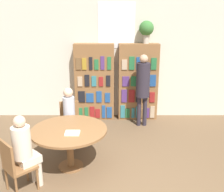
{
  "coord_description": "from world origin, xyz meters",
  "views": [
    {
      "loc": [
        -0.11,
        -3.02,
        2.62
      ],
      "look_at": [
        -0.09,
        1.97,
        1.05
      ],
      "focal_mm": 42.0,
      "sensor_mm": 36.0,
      "label": 1
    }
  ],
  "objects_px": {
    "bookshelf_right": "(137,82)",
    "librarian_standing": "(142,83)",
    "seated_reader_left": "(68,115)",
    "flower_vase": "(145,29)",
    "bookshelf_left": "(93,82)",
    "chair_near_camera": "(14,165)",
    "chair_left_side": "(69,121)",
    "seated_reader_right": "(24,148)",
    "reading_table": "(68,135)"
  },
  "relations": [
    {
      "from": "chair_near_camera",
      "to": "seated_reader_right",
      "type": "bearing_deg",
      "value": 90.0
    },
    {
      "from": "seated_reader_left",
      "to": "bookshelf_right",
      "type": "bearing_deg",
      "value": -143.28
    },
    {
      "from": "flower_vase",
      "to": "chair_near_camera",
      "type": "height_order",
      "value": "flower_vase"
    },
    {
      "from": "chair_near_camera",
      "to": "seated_reader_right",
      "type": "distance_m",
      "value": 0.28
    },
    {
      "from": "flower_vase",
      "to": "reading_table",
      "type": "xyz_separation_m",
      "value": [
        -1.56,
        -2.35,
        -1.65
      ]
    },
    {
      "from": "seated_reader_left",
      "to": "seated_reader_right",
      "type": "height_order",
      "value": "seated_reader_left"
    },
    {
      "from": "seated_reader_left",
      "to": "reading_table",
      "type": "bearing_deg",
      "value": 90.0
    },
    {
      "from": "bookshelf_left",
      "to": "flower_vase",
      "type": "xyz_separation_m",
      "value": [
        1.27,
        0.0,
        1.31
      ]
    },
    {
      "from": "reading_table",
      "to": "librarian_standing",
      "type": "bearing_deg",
      "value": 51.52
    },
    {
      "from": "chair_near_camera",
      "to": "librarian_standing",
      "type": "bearing_deg",
      "value": 94.8
    },
    {
      "from": "bookshelf_right",
      "to": "seated_reader_right",
      "type": "xyz_separation_m",
      "value": [
        -1.98,
        -2.92,
        -0.27
      ]
    },
    {
      "from": "seated_reader_left",
      "to": "librarian_standing",
      "type": "relative_size",
      "value": 0.71
    },
    {
      "from": "flower_vase",
      "to": "reading_table",
      "type": "bearing_deg",
      "value": -123.63
    },
    {
      "from": "flower_vase",
      "to": "seated_reader_left",
      "type": "bearing_deg",
      "value": -137.4
    },
    {
      "from": "flower_vase",
      "to": "seated_reader_left",
      "type": "relative_size",
      "value": 0.44
    },
    {
      "from": "reading_table",
      "to": "seated_reader_right",
      "type": "xyz_separation_m",
      "value": [
        -0.58,
        -0.57,
        0.07
      ]
    },
    {
      "from": "bookshelf_right",
      "to": "flower_vase",
      "type": "distance_m",
      "value": 1.32
    },
    {
      "from": "flower_vase",
      "to": "librarian_standing",
      "type": "height_order",
      "value": "flower_vase"
    },
    {
      "from": "bookshelf_right",
      "to": "reading_table",
      "type": "xyz_separation_m",
      "value": [
        -1.4,
        -2.34,
        -0.33
      ]
    },
    {
      "from": "bookshelf_right",
      "to": "bookshelf_left",
      "type": "bearing_deg",
      "value": 179.97
    },
    {
      "from": "seated_reader_right",
      "to": "librarian_standing",
      "type": "height_order",
      "value": "librarian_standing"
    },
    {
      "from": "bookshelf_left",
      "to": "chair_near_camera",
      "type": "height_order",
      "value": "bookshelf_left"
    },
    {
      "from": "reading_table",
      "to": "seated_reader_right",
      "type": "relative_size",
      "value": 1.07
    },
    {
      "from": "bookshelf_right",
      "to": "seated_reader_left",
      "type": "xyz_separation_m",
      "value": [
        -1.52,
        -1.54,
        -0.27
      ]
    },
    {
      "from": "bookshelf_right",
      "to": "chair_near_camera",
      "type": "relative_size",
      "value": 2.21
    },
    {
      "from": "chair_left_side",
      "to": "reading_table",
      "type": "bearing_deg",
      "value": 90.0
    },
    {
      "from": "bookshelf_left",
      "to": "seated_reader_left",
      "type": "distance_m",
      "value": 1.62
    },
    {
      "from": "reading_table",
      "to": "seated_reader_left",
      "type": "distance_m",
      "value": 0.81
    },
    {
      "from": "bookshelf_left",
      "to": "flower_vase",
      "type": "distance_m",
      "value": 1.82
    },
    {
      "from": "bookshelf_left",
      "to": "librarian_standing",
      "type": "distance_m",
      "value": 1.28
    },
    {
      "from": "bookshelf_left",
      "to": "reading_table",
      "type": "height_order",
      "value": "bookshelf_left"
    },
    {
      "from": "bookshelf_left",
      "to": "seated_reader_left",
      "type": "height_order",
      "value": "bookshelf_left"
    },
    {
      "from": "bookshelf_right",
      "to": "librarian_standing",
      "type": "relative_size",
      "value": 1.11
    },
    {
      "from": "reading_table",
      "to": "librarian_standing",
      "type": "distance_m",
      "value": 2.39
    },
    {
      "from": "flower_vase",
      "to": "seated_reader_left",
      "type": "distance_m",
      "value": 2.78
    },
    {
      "from": "chair_near_camera",
      "to": "librarian_standing",
      "type": "height_order",
      "value": "librarian_standing"
    },
    {
      "from": "bookshelf_right",
      "to": "librarian_standing",
      "type": "height_order",
      "value": "bookshelf_right"
    },
    {
      "from": "librarian_standing",
      "to": "flower_vase",
      "type": "bearing_deg",
      "value": 79.02
    },
    {
      "from": "flower_vase",
      "to": "seated_reader_right",
      "type": "xyz_separation_m",
      "value": [
        -2.14,
        -2.92,
        -1.58
      ]
    },
    {
      "from": "bookshelf_left",
      "to": "librarian_standing",
      "type": "relative_size",
      "value": 1.11
    },
    {
      "from": "bookshelf_right",
      "to": "seated_reader_right",
      "type": "height_order",
      "value": "bookshelf_right"
    },
    {
      "from": "bookshelf_right",
      "to": "chair_near_camera",
      "type": "height_order",
      "value": "bookshelf_right"
    },
    {
      "from": "chair_left_side",
      "to": "librarian_standing",
      "type": "bearing_deg",
      "value": -160.62
    },
    {
      "from": "chair_near_camera",
      "to": "seated_reader_left",
      "type": "bearing_deg",
      "value": 114.02
    },
    {
      "from": "bookshelf_right",
      "to": "seated_reader_left",
      "type": "relative_size",
      "value": 1.57
    },
    {
      "from": "reading_table",
      "to": "librarian_standing",
      "type": "relative_size",
      "value": 0.75
    },
    {
      "from": "reading_table",
      "to": "bookshelf_right",
      "type": "bearing_deg",
      "value": 59.16
    },
    {
      "from": "flower_vase",
      "to": "chair_left_side",
      "type": "relative_size",
      "value": 0.62
    },
    {
      "from": "flower_vase",
      "to": "chair_left_side",
      "type": "xyz_separation_m",
      "value": [
        -1.71,
        -1.37,
        -1.79
      ]
    },
    {
      "from": "seated_reader_left",
      "to": "seated_reader_right",
      "type": "relative_size",
      "value": 1.01
    }
  ]
}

